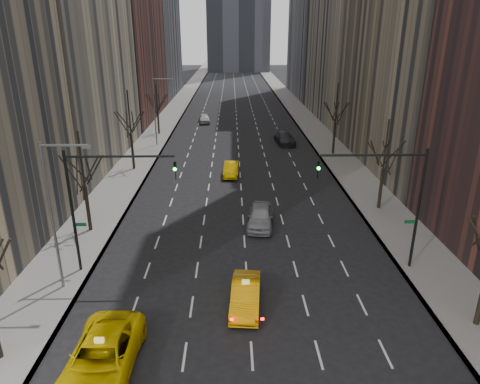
{
  "coord_description": "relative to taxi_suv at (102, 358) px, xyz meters",
  "views": [
    {
      "loc": [
        -0.9,
        -12.53,
        14.64
      ],
      "look_at": [
        -0.31,
        17.21,
        3.5
      ],
      "focal_mm": 32.0,
      "sensor_mm": 36.0,
      "label": 1
    }
  ],
  "objects": [
    {
      "name": "tree_lw_d",
      "position": [
        -5.16,
        49.01,
        2.68
      ],
      "size": [
        3.36,
        3.5,
        7.36
      ],
      "color": "black",
      "rests_on": "ground"
    },
    {
      "name": "far_suv_grey",
      "position": [
        13.33,
        42.76,
        -0.08
      ],
      "size": [
        2.83,
        5.73,
        1.6
      ],
      "primitive_type": "imported",
      "rotation": [
        0.0,
        0.0,
        0.11
      ],
      "color": "#2D2D32",
      "rests_on": "ground"
    },
    {
      "name": "traffic_mast_right",
      "position": [
        15.94,
        9.01,
        4.61
      ],
      "size": [
        6.69,
        0.39,
        8.0
      ],
      "color": "black",
      "rests_on": "ground"
    },
    {
      "name": "taxi_sedan",
      "position": [
        6.66,
        4.99,
        -0.13
      ],
      "size": [
        1.95,
        4.65,
        1.49
      ],
      "primitive_type": "imported",
      "rotation": [
        0.0,
        0.0,
        -0.08
      ],
      "color": "#FFA605",
      "rests_on": "ground"
    },
    {
      "name": "sidewalk_right",
      "position": [
        19.09,
        67.01,
        -0.8
      ],
      "size": [
        4.5,
        320.0,
        0.15
      ],
      "primitive_type": "cube",
      "color": "slate",
      "rests_on": "ground"
    },
    {
      "name": "streetlight_far",
      "position": [
        -4.0,
        42.01,
        4.74
      ],
      "size": [
        2.83,
        0.22,
        9.0
      ],
      "color": "slate",
      "rests_on": "ground"
    },
    {
      "name": "traffic_mast_left",
      "position": [
        -2.27,
        9.01,
        4.61
      ],
      "size": [
        6.69,
        0.39,
        8.0
      ],
      "color": "black",
      "rests_on": "ground"
    },
    {
      "name": "sidewalk_left",
      "position": [
        -5.41,
        67.01,
        -0.8
      ],
      "size": [
        4.5,
        320.0,
        0.15
      ],
      "primitive_type": "cube",
      "color": "slate",
      "rests_on": "ground"
    },
    {
      "name": "taxi_suv",
      "position": [
        0.0,
        0.0,
        0.0
      ],
      "size": [
        3.04,
        6.38,
        1.76
      ],
      "primitive_type": "imported",
      "rotation": [
        0.0,
        0.0,
        -0.02
      ],
      "color": "yellow",
      "rests_on": "ground"
    },
    {
      "name": "tree_lw_c",
      "position": [
        -5.16,
        31.01,
        3.16
      ],
      "size": [
        3.36,
        3.5,
        8.74
      ],
      "color": "black",
      "rests_on": "ground"
    },
    {
      "name": "tree_rw_c",
      "position": [
        18.84,
        37.01,
        3.16
      ],
      "size": [
        3.36,
        3.5,
        8.74
      ],
      "color": "black",
      "rests_on": "ground"
    },
    {
      "name": "silver_sedan_ahead",
      "position": [
        8.19,
        15.78,
        -0.03
      ],
      "size": [
        2.55,
        5.15,
        1.69
      ],
      "primitive_type": "imported",
      "rotation": [
        0.0,
        0.0,
        -0.12
      ],
      "color": "gray",
      "rests_on": "ground"
    },
    {
      "name": "streetlight_near",
      "position": [
        -4.0,
        7.01,
        4.74
      ],
      "size": [
        2.83,
        0.22,
        9.0
      ],
      "color": "slate",
      "rests_on": "ground"
    },
    {
      "name": "far_taxi",
      "position": [
        5.87,
        28.77,
        -0.16
      ],
      "size": [
        1.77,
        4.47,
        1.45
      ],
      "primitive_type": "imported",
      "rotation": [
        0.0,
        0.0,
        -0.06
      ],
      "color": "#FFC605",
      "rests_on": "ground"
    },
    {
      "name": "far_car_white",
      "position": [
        1.25,
        57.7,
        -0.12
      ],
      "size": [
        2.3,
        4.62,
        1.51
      ],
      "primitive_type": "imported",
      "rotation": [
        0.0,
        0.0,
        0.12
      ],
      "color": "#BDBDBD",
      "rests_on": "ground"
    },
    {
      "name": "tree_lw_b",
      "position": [
        -5.16,
        15.01,
        2.84
      ],
      "size": [
        3.36,
        3.5,
        7.82
      ],
      "color": "black",
      "rests_on": "ground"
    },
    {
      "name": "tree_rw_b",
      "position": [
        18.84,
        19.01,
        2.84
      ],
      "size": [
        3.36,
        3.5,
        7.82
      ],
      "color": "black",
      "rests_on": "ground"
    }
  ]
}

